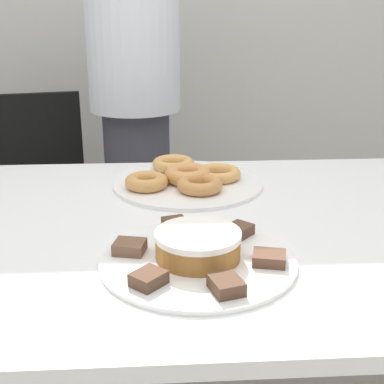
% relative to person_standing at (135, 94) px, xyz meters
% --- Properties ---
extents(table, '(1.95, 0.95, 0.76)m').
position_rel_person_standing_xyz_m(table, '(0.12, -0.89, -0.22)').
color(table, white).
rests_on(table, ground_plane).
extents(person_standing, '(0.33, 0.33, 1.71)m').
position_rel_person_standing_xyz_m(person_standing, '(0.00, 0.00, 0.00)').
color(person_standing, '#383842').
rests_on(person_standing, ground_plane).
extents(office_chair_left, '(0.52, 0.52, 0.88)m').
position_rel_person_standing_xyz_m(office_chair_left, '(-0.40, 0.06, -0.49)').
color(office_chair_left, black).
rests_on(office_chair_left, ground_plane).
extents(plate_cake, '(0.37, 0.37, 0.01)m').
position_rel_person_standing_xyz_m(plate_cake, '(0.15, -1.07, -0.14)').
color(plate_cake, white).
rests_on(plate_cake, table).
extents(plate_donuts, '(0.39, 0.39, 0.01)m').
position_rel_person_standing_xyz_m(plate_donuts, '(0.16, -0.63, -0.14)').
color(plate_donuts, white).
rests_on(plate_donuts, table).
extents(frosted_cake, '(0.16, 0.16, 0.05)m').
position_rel_person_standing_xyz_m(frosted_cake, '(0.15, -1.07, -0.10)').
color(frosted_cake, '#9E662D').
rests_on(frosted_cake, plate_cake).
extents(lamington_0, '(0.07, 0.07, 0.02)m').
position_rel_person_standing_xyz_m(lamington_0, '(0.06, -1.17, -0.12)').
color(lamington_0, '#513828').
rests_on(lamington_0, plate_cake).
extents(lamington_1, '(0.06, 0.07, 0.02)m').
position_rel_person_standing_xyz_m(lamington_1, '(0.19, -1.20, -0.12)').
color(lamington_1, '#513828').
rests_on(lamington_1, plate_cake).
extents(lamington_2, '(0.07, 0.06, 0.02)m').
position_rel_person_standing_xyz_m(lamington_2, '(0.28, -1.10, -0.12)').
color(lamington_2, brown).
rests_on(lamington_2, plate_cake).
extents(lamington_3, '(0.07, 0.07, 0.02)m').
position_rel_person_standing_xyz_m(lamington_3, '(0.24, -0.98, -0.12)').
color(lamington_3, brown).
rests_on(lamington_3, plate_cake).
extents(lamington_4, '(0.06, 0.07, 0.02)m').
position_rel_person_standing_xyz_m(lamington_4, '(0.12, -0.95, -0.12)').
color(lamington_4, '#513828').
rests_on(lamington_4, plate_cake).
extents(lamington_5, '(0.07, 0.06, 0.02)m').
position_rel_person_standing_xyz_m(lamington_5, '(0.03, -1.04, -0.12)').
color(lamington_5, brown).
rests_on(lamington_5, plate_cake).
extents(donut_0, '(0.12, 0.12, 0.04)m').
position_rel_person_standing_xyz_m(donut_0, '(0.16, -0.63, -0.11)').
color(donut_0, '#D18E4C').
rests_on(donut_0, plate_donuts).
extents(donut_1, '(0.11, 0.11, 0.03)m').
position_rel_person_standing_xyz_m(donut_1, '(0.05, -0.67, -0.11)').
color(donut_1, '#D18E4C').
rests_on(donut_1, plate_donuts).
extents(donut_2, '(0.12, 0.12, 0.03)m').
position_rel_person_standing_xyz_m(donut_2, '(0.18, -0.70, -0.11)').
color(donut_2, '#C68447').
rests_on(donut_2, plate_donuts).
extents(donut_3, '(0.12, 0.12, 0.03)m').
position_rel_person_standing_xyz_m(donut_3, '(0.24, -0.61, -0.12)').
color(donut_3, tan).
rests_on(donut_3, plate_donuts).
extents(donut_4, '(0.12, 0.12, 0.03)m').
position_rel_person_standing_xyz_m(donut_4, '(0.13, -0.51, -0.12)').
color(donut_4, tan).
rests_on(donut_4, plate_donuts).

